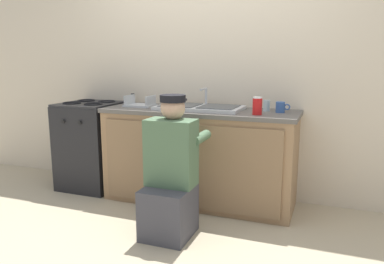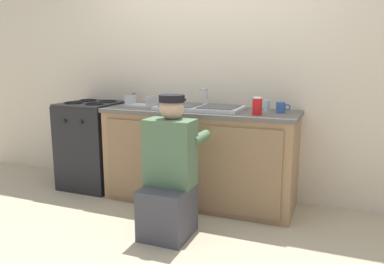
{
  "view_description": "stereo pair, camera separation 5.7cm",
  "coord_description": "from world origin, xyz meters",
  "px_view_note": "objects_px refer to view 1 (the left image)",
  "views": [
    {
      "loc": [
        1.17,
        -2.99,
        1.37
      ],
      "look_at": [
        0.0,
        0.1,
        0.73
      ],
      "focal_mm": 35.0,
      "sensor_mm": 36.0,
      "label": 1
    },
    {
      "loc": [
        1.22,
        -2.97,
        1.37
      ],
      "look_at": [
        0.0,
        0.1,
        0.73
      ],
      "focal_mm": 35.0,
      "sensor_mm": 36.0,
      "label": 2
    }
  ],
  "objects_px": {
    "sink_double_basin": "(200,107)",
    "dish_rack_tray": "(140,104)",
    "coffee_mug": "(281,107)",
    "stove_range": "(92,145)",
    "soda_cup_red": "(257,106)",
    "spice_bottle_pepper": "(133,99)",
    "water_glass": "(267,106)",
    "plumber_person": "(170,178)"
  },
  "relations": [
    {
      "from": "soda_cup_red",
      "to": "dish_rack_tray",
      "type": "bearing_deg",
      "value": 172.85
    },
    {
      "from": "dish_rack_tray",
      "to": "water_glass",
      "type": "xyz_separation_m",
      "value": [
        1.24,
        0.11,
        0.03
      ]
    },
    {
      "from": "sink_double_basin",
      "to": "dish_rack_tray",
      "type": "distance_m",
      "value": 0.63
    },
    {
      "from": "spice_bottle_pepper",
      "to": "coffee_mug",
      "type": "distance_m",
      "value": 1.58
    },
    {
      "from": "spice_bottle_pepper",
      "to": "soda_cup_red",
      "type": "height_order",
      "value": "soda_cup_red"
    },
    {
      "from": "sink_double_basin",
      "to": "plumber_person",
      "type": "height_order",
      "value": "plumber_person"
    },
    {
      "from": "sink_double_basin",
      "to": "stove_range",
      "type": "xyz_separation_m",
      "value": [
        -1.23,
        -0.0,
        -0.46
      ]
    },
    {
      "from": "stove_range",
      "to": "plumber_person",
      "type": "bearing_deg",
      "value": -30.58
    },
    {
      "from": "coffee_mug",
      "to": "dish_rack_tray",
      "type": "bearing_deg",
      "value": -177.9
    },
    {
      "from": "stove_range",
      "to": "spice_bottle_pepper",
      "type": "bearing_deg",
      "value": 26.6
    },
    {
      "from": "sink_double_basin",
      "to": "water_glass",
      "type": "bearing_deg",
      "value": 9.74
    },
    {
      "from": "sink_double_basin",
      "to": "plumber_person",
      "type": "bearing_deg",
      "value": -88.0
    },
    {
      "from": "plumber_person",
      "to": "coffee_mug",
      "type": "distance_m",
      "value": 1.18
    },
    {
      "from": "dish_rack_tray",
      "to": "soda_cup_red",
      "type": "bearing_deg",
      "value": -7.15
    },
    {
      "from": "stove_range",
      "to": "spice_bottle_pepper",
      "type": "height_order",
      "value": "spice_bottle_pepper"
    },
    {
      "from": "spice_bottle_pepper",
      "to": "water_glass",
      "type": "height_order",
      "value": "spice_bottle_pepper"
    },
    {
      "from": "stove_range",
      "to": "soda_cup_red",
      "type": "distance_m",
      "value": 1.89
    },
    {
      "from": "coffee_mug",
      "to": "water_glass",
      "type": "distance_m",
      "value": 0.15
    },
    {
      "from": "stove_range",
      "to": "coffee_mug",
      "type": "relative_size",
      "value": 7.4
    },
    {
      "from": "sink_double_basin",
      "to": "water_glass",
      "type": "height_order",
      "value": "sink_double_basin"
    },
    {
      "from": "stove_range",
      "to": "coffee_mug",
      "type": "bearing_deg",
      "value": 1.36
    },
    {
      "from": "coffee_mug",
      "to": "soda_cup_red",
      "type": "distance_m",
      "value": 0.26
    },
    {
      "from": "sink_double_basin",
      "to": "coffee_mug",
      "type": "relative_size",
      "value": 6.35
    },
    {
      "from": "plumber_person",
      "to": "soda_cup_red",
      "type": "xyz_separation_m",
      "value": [
        0.55,
        0.59,
        0.52
      ]
    },
    {
      "from": "stove_range",
      "to": "soda_cup_red",
      "type": "xyz_separation_m",
      "value": [
        1.81,
        -0.15,
        0.52
      ]
    },
    {
      "from": "sink_double_basin",
      "to": "coffee_mug",
      "type": "xyz_separation_m",
      "value": [
        0.74,
        0.04,
        0.03
      ]
    },
    {
      "from": "stove_range",
      "to": "water_glass",
      "type": "xyz_separation_m",
      "value": [
        1.84,
        0.11,
        0.49
      ]
    },
    {
      "from": "coffee_mug",
      "to": "plumber_person",
      "type": "bearing_deg",
      "value": -132.2
    },
    {
      "from": "soda_cup_red",
      "to": "dish_rack_tray",
      "type": "distance_m",
      "value": 1.21
    },
    {
      "from": "sink_double_basin",
      "to": "spice_bottle_pepper",
      "type": "distance_m",
      "value": 0.85
    },
    {
      "from": "sink_double_basin",
      "to": "plumber_person",
      "type": "distance_m",
      "value": 0.88
    },
    {
      "from": "stove_range",
      "to": "coffee_mug",
      "type": "height_order",
      "value": "coffee_mug"
    },
    {
      "from": "plumber_person",
      "to": "coffee_mug",
      "type": "bearing_deg",
      "value": 47.8
    },
    {
      "from": "plumber_person",
      "to": "dish_rack_tray",
      "type": "xyz_separation_m",
      "value": [
        -0.65,
        0.74,
        0.47
      ]
    },
    {
      "from": "stove_range",
      "to": "coffee_mug",
      "type": "distance_m",
      "value": 2.04
    },
    {
      "from": "plumber_person",
      "to": "sink_double_basin",
      "type": "bearing_deg",
      "value": 92.0
    },
    {
      "from": "sink_double_basin",
      "to": "dish_rack_tray",
      "type": "height_order",
      "value": "sink_double_basin"
    },
    {
      "from": "soda_cup_red",
      "to": "water_glass",
      "type": "bearing_deg",
      "value": 82.31
    },
    {
      "from": "plumber_person",
      "to": "stove_range",
      "type": "bearing_deg",
      "value": 149.42
    },
    {
      "from": "spice_bottle_pepper",
      "to": "stove_range",
      "type": "bearing_deg",
      "value": -153.4
    },
    {
      "from": "spice_bottle_pepper",
      "to": "soda_cup_red",
      "type": "xyz_separation_m",
      "value": [
        1.4,
        -0.36,
        0.02
      ]
    },
    {
      "from": "sink_double_basin",
      "to": "coffee_mug",
      "type": "distance_m",
      "value": 0.74
    }
  ]
}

